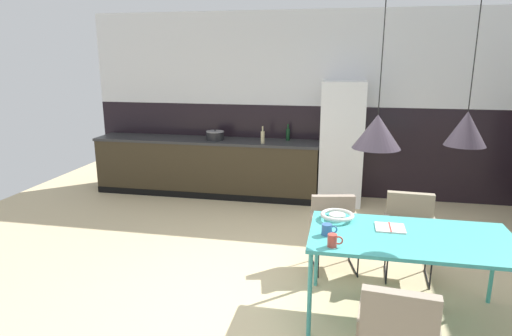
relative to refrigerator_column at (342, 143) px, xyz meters
The scene contains 18 objects.
ground_plane 3.27m from the refrigerator_column, 96.26° to the right, with size 9.62×9.62×0.00m, color #CEB98C.
back_wall_splashback_dark 0.54m from the refrigerator_column, 133.61° to the left, with size 7.40×0.12×1.43m, color black.
back_wall_panel_upper 1.32m from the refrigerator_column, 133.61° to the left, with size 7.40×0.12×1.43m, color silver.
kitchen_counter 2.16m from the refrigerator_column, behind, with size 3.59×0.63×0.90m.
refrigerator_column is the anchor object (origin of this frame).
dining_table 3.11m from the refrigerator_column, 78.90° to the right, with size 1.63×0.89×0.75m.
armchair_far_side 2.22m from the refrigerator_column, 90.69° to the right, with size 0.57×0.56×0.74m.
armchair_head_of_table 4.01m from the refrigerator_column, 84.08° to the right, with size 0.53×0.51×0.81m.
armchair_by_stool 2.36m from the refrigerator_column, 72.21° to the right, with size 0.51×0.49×0.83m.
fruit_bowl 2.80m from the refrigerator_column, 90.00° to the right, with size 0.30×0.30×0.06m.
open_book 2.96m from the refrigerator_column, 81.36° to the right, with size 0.24×0.22×0.02m.
mug_short_terracotta 3.39m from the refrigerator_column, 90.35° to the right, with size 0.12×0.07×0.10m.
mug_tall_blue 3.17m from the refrigerator_column, 91.30° to the right, with size 0.13×0.08×0.09m.
cooking_pot 1.95m from the refrigerator_column, behind, with size 0.28×0.28×0.17m.
bottle_spice_small 0.85m from the refrigerator_column, 169.13° to the left, with size 0.06×0.06×0.26m.
bottle_oil_tall 1.18m from the refrigerator_column, behind, with size 0.06×0.06×0.26m.
pendant_lamp_over_table_near 3.16m from the refrigerator_column, 84.95° to the right, with size 0.37×0.37×1.34m.
pendant_lamp_over_table_far 3.23m from the refrigerator_column, 72.93° to the right, with size 0.30×0.30×1.30m.
Camera 1 is at (0.36, -3.40, 2.15)m, focal length 30.64 mm.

